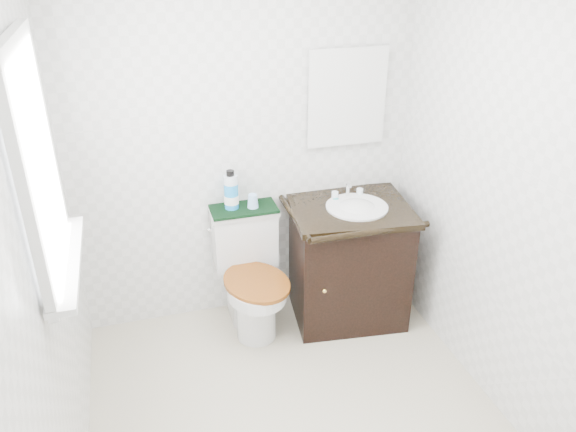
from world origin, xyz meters
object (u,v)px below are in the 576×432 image
toilet (250,279)px  cup (253,201)px  mouthwash_bottle (231,191)px  trash_bin (315,284)px  vanity (348,258)px

toilet → cup: size_ratio=8.99×
mouthwash_bottle → cup: bearing=-12.5°
trash_bin → cup: 0.85m
vanity → mouthwash_bottle: 0.91m
toilet → cup: (0.06, 0.11, 0.51)m
trash_bin → mouthwash_bottle: bearing=179.3°
toilet → mouthwash_bottle: bearing=117.4°
cup → toilet: bearing=-117.9°
vanity → trash_bin: vanity is taller
toilet → vanity: (0.66, -0.06, 0.08)m
toilet → trash_bin: (0.50, 0.13, -0.22)m
vanity → cup: (-0.60, 0.18, 0.43)m
trash_bin → cup: size_ratio=2.92×
toilet → trash_bin: size_ratio=3.08×
trash_bin → mouthwash_bottle: mouthwash_bottle is taller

